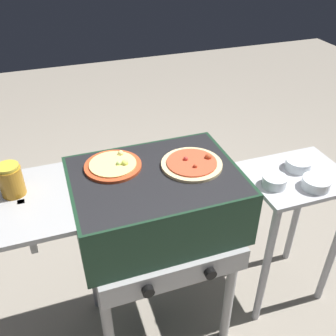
{
  "coord_description": "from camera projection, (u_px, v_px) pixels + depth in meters",
  "views": [
    {
      "loc": [
        -0.33,
        -1.1,
        1.72
      ],
      "look_at": [
        0.05,
        0.0,
        0.92
      ],
      "focal_mm": 40.45,
      "sensor_mm": 36.0,
      "label": 1
    }
  ],
  "objects": [
    {
      "name": "pizza_cheese",
      "position": [
        113.0,
        165.0,
        1.45
      ],
      "size": [
        0.22,
        0.22,
        0.04
      ],
      "color": "#C64723",
      "rests_on": "grill"
    },
    {
      "name": "topping_bowl_middle",
      "position": [
        274.0,
        181.0,
        1.6
      ],
      "size": [
        0.1,
        0.1,
        0.04
      ],
      "color": "silver",
      "rests_on": "prep_table"
    },
    {
      "name": "sauce_jar",
      "position": [
        11.0,
        180.0,
        1.29
      ],
      "size": [
        0.08,
        0.08,
        0.12
      ],
      "color": "#B77A1E",
      "rests_on": "grill"
    },
    {
      "name": "topping_bowl_near",
      "position": [
        298.0,
        165.0,
        1.71
      ],
      "size": [
        0.12,
        0.12,
        0.04
      ],
      "color": "silver",
      "rests_on": "prep_table"
    },
    {
      "name": "topping_bowl_far",
      "position": [
        316.0,
        183.0,
        1.59
      ],
      "size": [
        0.12,
        0.12,
        0.04
      ],
      "color": "silver",
      "rests_on": "prep_table"
    },
    {
      "name": "grill",
      "position": [
        153.0,
        206.0,
        1.49
      ],
      "size": [
        0.96,
        0.53,
        0.9
      ],
      "color": "#193823",
      "rests_on": "ground_plane"
    },
    {
      "name": "ground_plane",
      "position": [
        159.0,
        319.0,
        1.92
      ],
      "size": [
        8.0,
        8.0,
        0.0
      ],
      "primitive_type": "plane",
      "color": "gray"
    },
    {
      "name": "prep_table",
      "position": [
        289.0,
        211.0,
        1.8
      ],
      "size": [
        0.44,
        0.36,
        0.75
      ],
      "color": "#B2B2B7",
      "rests_on": "ground_plane"
    },
    {
      "name": "pizza_pepperoni",
      "position": [
        192.0,
        164.0,
        1.46
      ],
      "size": [
        0.24,
        0.24,
        0.04
      ],
      "color": "beige",
      "rests_on": "grill"
    }
  ]
}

